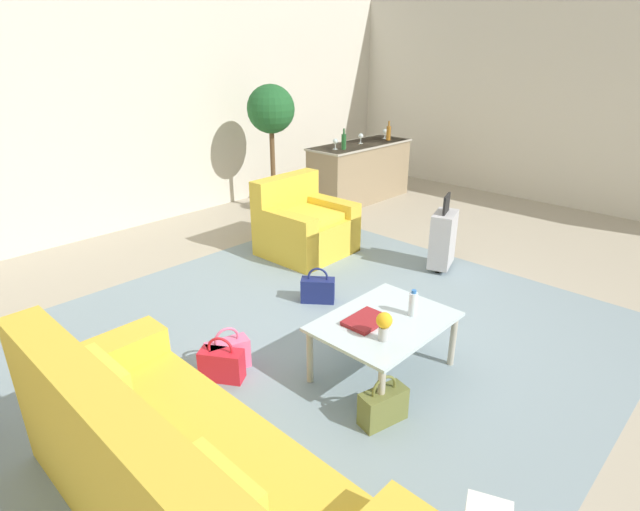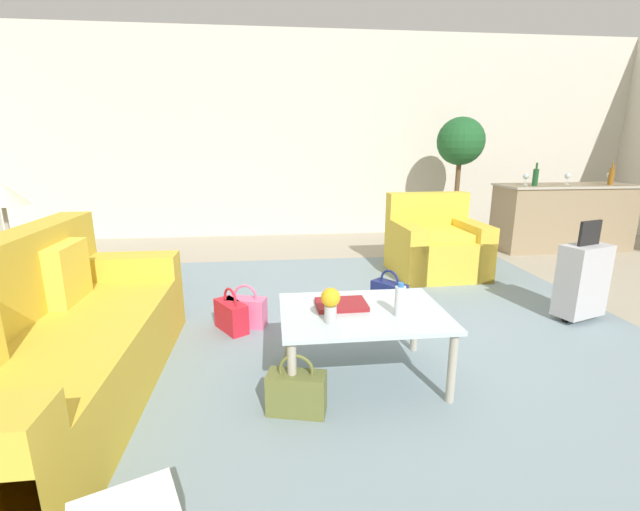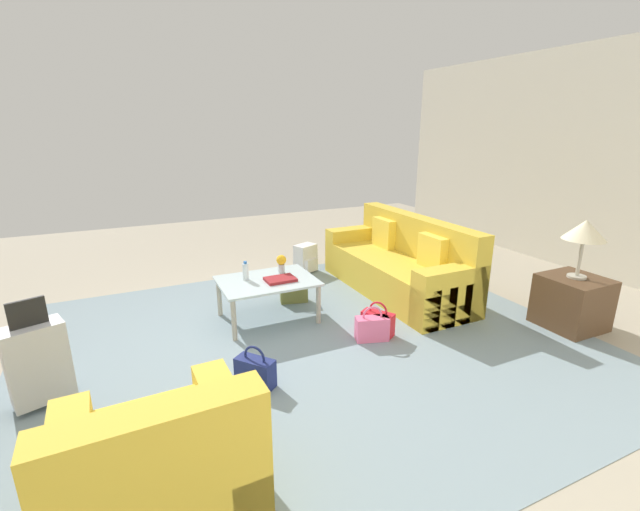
# 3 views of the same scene
# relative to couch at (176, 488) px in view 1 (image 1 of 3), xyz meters

# --- Properties ---
(ground_plane) EXTENTS (12.00, 12.00, 0.00)m
(ground_plane) POSITION_rel_couch_xyz_m (2.19, 0.60, -0.32)
(ground_plane) COLOR #A89E89
(wall_back) EXTENTS (10.24, 0.12, 3.10)m
(wall_back) POSITION_rel_couch_xyz_m (2.19, 4.66, 1.23)
(wall_back) COLOR beige
(wall_back) RESTS_ON ground
(wall_right) EXTENTS (0.12, 8.00, 3.10)m
(wall_right) POSITION_rel_couch_xyz_m (7.25, 0.60, 1.23)
(wall_right) COLOR beige
(wall_right) RESTS_ON ground
(area_rug) EXTENTS (5.20, 4.40, 0.01)m
(area_rug) POSITION_rel_couch_xyz_m (1.59, 0.80, -0.32)
(area_rug) COLOR gray
(area_rug) RESTS_ON ground
(couch) EXTENTS (0.85, 2.24, 0.94)m
(couch) POSITION_rel_couch_xyz_m (0.00, 0.00, 0.00)
(couch) COLOR gold
(couch) RESTS_ON ground
(armchair) EXTENTS (0.98, 0.91, 0.89)m
(armchair) POSITION_rel_couch_xyz_m (3.09, 2.27, -0.02)
(armchair) COLOR gold
(armchair) RESTS_ON ground
(coffee_table) EXTENTS (1.00, 0.74, 0.46)m
(coffee_table) POSITION_rel_couch_xyz_m (1.79, 0.10, 0.08)
(coffee_table) COLOR silver
(coffee_table) RESTS_ON ground
(water_bottle) EXTENTS (0.06, 0.06, 0.20)m
(water_bottle) POSITION_rel_couch_xyz_m (1.99, 0.00, 0.23)
(water_bottle) COLOR silver
(water_bottle) RESTS_ON coffee_table
(coffee_table_book) EXTENTS (0.32, 0.23, 0.03)m
(coffee_table_book) POSITION_rel_couch_xyz_m (1.67, 0.18, 0.15)
(coffee_table_book) COLOR maroon
(coffee_table_book) RESTS_ON coffee_table
(flower_vase) EXTENTS (0.11, 0.11, 0.21)m
(flower_vase) POSITION_rel_couch_xyz_m (1.57, -0.05, 0.26)
(flower_vase) COLOR #B2B7BC
(flower_vase) RESTS_ON coffee_table
(bar_console) EXTENTS (1.83, 0.68, 0.90)m
(bar_console) POSITION_rel_couch_xyz_m (5.29, 3.20, 0.15)
(bar_console) COLOR #937F60
(bar_console) RESTS_ON ground
(wine_glass_leftmost) EXTENTS (0.08, 0.08, 0.15)m
(wine_glass_leftmost) POSITION_rel_couch_xyz_m (4.67, 3.17, 0.69)
(wine_glass_leftmost) COLOR silver
(wine_glass_leftmost) RESTS_ON bar_console
(wine_glass_left_of_centre) EXTENTS (0.08, 0.08, 0.15)m
(wine_glass_left_of_centre) POSITION_rel_couch_xyz_m (5.29, 3.20, 0.69)
(wine_glass_left_of_centre) COLOR silver
(wine_glass_left_of_centre) RESTS_ON bar_console
(wine_glass_right_of_centre) EXTENTS (0.08, 0.08, 0.15)m
(wine_glass_right_of_centre) POSITION_rel_couch_xyz_m (5.92, 3.21, 0.69)
(wine_glass_right_of_centre) COLOR silver
(wine_glass_right_of_centre) RESTS_ON bar_console
(wine_bottle_green) EXTENTS (0.07, 0.07, 0.30)m
(wine_bottle_green) POSITION_rel_couch_xyz_m (4.74, 3.07, 0.70)
(wine_bottle_green) COLOR #194C23
(wine_bottle_green) RESTS_ON bar_console
(wine_bottle_amber) EXTENTS (0.07, 0.07, 0.30)m
(wine_bottle_amber) POSITION_rel_couch_xyz_m (5.83, 3.07, 0.70)
(wine_bottle_amber) COLOR brown
(wine_bottle_amber) RESTS_ON bar_console
(suitcase_silver) EXTENTS (0.45, 0.34, 0.85)m
(suitcase_silver) POSITION_rel_couch_xyz_m (3.79, 0.80, 0.04)
(suitcase_silver) COLOR #B7B7BC
(suitcase_silver) RESTS_ON ground
(handbag_pink) EXTENTS (0.35, 0.23, 0.36)m
(handbag_pink) POSITION_rel_couch_xyz_m (1.03, 0.98, -0.19)
(handbag_pink) COLOR pink
(handbag_pink) RESTS_ON ground
(handbag_olive) EXTENTS (0.34, 0.21, 0.36)m
(handbag_olive) POSITION_rel_couch_xyz_m (1.36, -0.23, -0.19)
(handbag_olive) COLOR olive
(handbag_olive) RESTS_ON ground
(handbag_red) EXTENTS (0.29, 0.35, 0.36)m
(handbag_red) POSITION_rel_couch_xyz_m (0.92, 0.91, -0.19)
(handbag_red) COLOR red
(handbag_red) RESTS_ON ground
(handbag_navy) EXTENTS (0.31, 0.34, 0.36)m
(handbag_navy) POSITION_rel_couch_xyz_m (2.29, 1.25, -0.19)
(handbag_navy) COLOR navy
(handbag_navy) RESTS_ON ground
(potted_ficus) EXTENTS (0.68, 0.68, 1.82)m
(potted_ficus) POSITION_rel_couch_xyz_m (3.99, 3.80, 0.96)
(potted_ficus) COLOR #514C56
(potted_ficus) RESTS_ON ground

